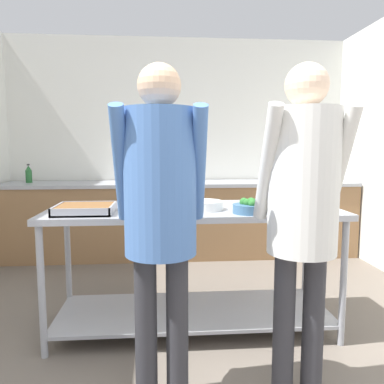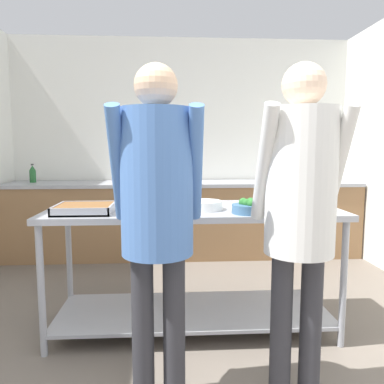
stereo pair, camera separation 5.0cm
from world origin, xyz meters
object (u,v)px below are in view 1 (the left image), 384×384
guest_serving_right (303,197)px  sauce_pan (293,202)px  serving_tray_roast (85,209)px  serving_tray_vegetables (151,202)px  plate_stack (204,205)px  broccoli_bowl (249,207)px  guest_serving_left (160,199)px  water_bottle (29,174)px

guest_serving_right → sauce_pan: bearing=73.9°
serving_tray_roast → serving_tray_vegetables: (0.41, 0.28, -0.00)m
plate_stack → broccoli_bowl: size_ratio=1.28×
plate_stack → guest_serving_left: size_ratio=0.16×
serving_tray_vegetables → guest_serving_right: bearing=-50.1°
sauce_pan → guest_serving_left: bearing=-142.9°
serving_tray_vegetables → plate_stack: 0.42m
broccoli_bowl → water_bottle: bearing=134.3°
guest_serving_left → water_bottle: size_ratio=7.76×
plate_stack → guest_serving_right: (0.41, -0.72, 0.15)m
sauce_pan → guest_serving_right: size_ratio=0.24×
serving_tray_roast → broccoli_bowl: bearing=-5.0°
serving_tray_vegetables → plate_stack: size_ratio=1.44×
broccoli_bowl → water_bottle: size_ratio=0.96×
serving_tray_vegetables → water_bottle: water_bottle is taller
serving_tray_vegetables → plate_stack: bearing=-29.1°
plate_stack → sauce_pan: (0.62, 0.01, 0.01)m
guest_serving_right → broccoli_bowl: bearing=103.8°
guest_serving_left → broccoli_bowl: bearing=42.3°
plate_stack → broccoli_bowl: 0.32m
water_bottle → serving_tray_vegetables: bearing=-50.6°
plate_stack → water_bottle: (-1.84, 2.00, 0.08)m
guest_serving_left → water_bottle: guest_serving_left is taller
plate_stack → water_bottle: 2.71m
serving_tray_roast → sauce_pan: 1.40m
guest_serving_right → serving_tray_roast: bearing=151.4°
serving_tray_roast → serving_tray_vegetables: same height
serving_tray_vegetables → water_bottle: (-1.47, 1.79, 0.09)m
plate_stack → guest_serving_left: bearing=-113.0°
serving_tray_roast → sauce_pan: sauce_pan is taller
serving_tray_roast → broccoli_bowl: 1.06m
guest_serving_left → guest_serving_right: guest_serving_right is taller
plate_stack → broccoli_bowl: broccoli_bowl is taller
guest_serving_left → guest_serving_right: size_ratio=1.00×
sauce_pan → water_bottle: bearing=141.1°
guest_serving_right → serving_tray_vegetables: bearing=129.9°
water_bottle → broccoli_bowl: bearing=-45.7°
broccoli_bowl → sauce_pan: bearing=27.0°
serving_tray_vegetables → broccoli_bowl: (0.64, -0.37, 0.01)m
serving_tray_roast → water_bottle: (-1.06, 2.07, 0.09)m
serving_tray_roast → guest_serving_right: guest_serving_right is taller
serving_tray_roast → broccoli_bowl: broccoli_bowl is taller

